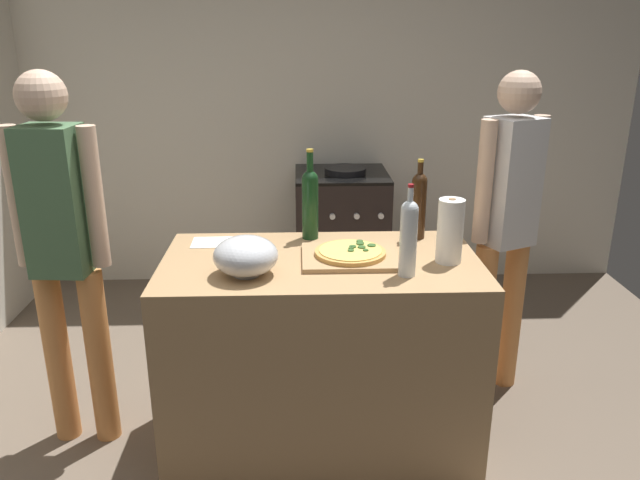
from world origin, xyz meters
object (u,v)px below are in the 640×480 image
(wine_bottle_dark, at_px, (310,201))
(wine_bottle_amber, at_px, (419,203))
(stove, at_px, (341,236))
(mixing_bowl, at_px, (246,256))
(paper_towel_roll, at_px, (450,231))
(wine_bottle_clear, at_px, (408,235))
(pizza, at_px, (351,252))
(person_in_red, at_px, (507,217))
(person_in_stripes, at_px, (62,241))

(wine_bottle_dark, xyz_separation_m, wine_bottle_amber, (0.49, -0.01, -0.01))
(wine_bottle_dark, relative_size, wine_bottle_amber, 1.13)
(stove, bearing_deg, wine_bottle_dark, -100.01)
(mixing_bowl, relative_size, wine_bottle_amber, 0.69)
(paper_towel_roll, height_order, wine_bottle_clear, wine_bottle_clear)
(pizza, distance_m, wine_bottle_clear, 0.30)
(mixing_bowl, xyz_separation_m, wine_bottle_dark, (0.26, 0.44, 0.10))
(mixing_bowl, distance_m, person_in_red, 1.34)
(mixing_bowl, distance_m, wine_bottle_amber, 0.86)
(wine_bottle_amber, relative_size, person_in_stripes, 0.22)
(wine_bottle_amber, relative_size, stove, 0.39)
(stove, bearing_deg, pizza, -92.70)
(wine_bottle_clear, distance_m, stove, 1.92)
(pizza, height_order, wine_bottle_amber, wine_bottle_amber)
(wine_bottle_amber, height_order, person_in_stripes, person_in_stripes)
(paper_towel_roll, bearing_deg, wine_bottle_amber, 102.97)
(pizza, xyz_separation_m, person_in_stripes, (-1.21, 0.08, 0.03))
(wine_bottle_clear, xyz_separation_m, stove, (-0.13, 1.81, -0.61))
(paper_towel_roll, distance_m, stove, 1.80)
(wine_bottle_amber, bearing_deg, wine_bottle_clear, -105.37)
(wine_bottle_clear, bearing_deg, pizza, 138.12)
(stove, bearing_deg, paper_towel_roll, -79.10)
(person_in_stripes, bearing_deg, mixing_bowl, -17.05)
(mixing_bowl, bearing_deg, pizza, 20.57)
(paper_towel_roll, height_order, wine_bottle_dark, wine_bottle_dark)
(wine_bottle_amber, xyz_separation_m, person_in_stripes, (-1.54, -0.18, -0.10))
(pizza, relative_size, paper_towel_roll, 1.10)
(wine_bottle_clear, xyz_separation_m, wine_bottle_amber, (0.12, 0.45, 0.00))
(mixing_bowl, xyz_separation_m, wine_bottle_clear, (0.62, -0.03, 0.09))
(mixing_bowl, height_order, wine_bottle_dark, wine_bottle_dark)
(wine_bottle_clear, relative_size, person_in_stripes, 0.22)
(wine_bottle_dark, bearing_deg, wine_bottle_amber, -1.75)
(stove, relative_size, person_in_red, 0.57)
(paper_towel_roll, xyz_separation_m, wine_bottle_dark, (-0.56, 0.33, 0.04))
(pizza, xyz_separation_m, person_in_red, (0.79, 0.42, 0.01))
(pizza, bearing_deg, person_in_red, 28.07)
(pizza, relative_size, stove, 0.32)
(paper_towel_roll, distance_m, person_in_red, 0.62)
(person_in_stripes, bearing_deg, stove, 50.26)
(wine_bottle_clear, distance_m, wine_bottle_dark, 0.59)
(wine_bottle_clear, bearing_deg, person_in_stripes, 169.28)
(wine_bottle_clear, xyz_separation_m, wine_bottle_dark, (-0.37, 0.46, 0.01))
(pizza, relative_size, wine_bottle_clear, 0.81)
(person_in_red, bearing_deg, person_in_stripes, -170.41)
(wine_bottle_clear, height_order, person_in_stripes, person_in_stripes)
(mixing_bowl, bearing_deg, person_in_red, 25.57)
(mixing_bowl, relative_size, wine_bottle_clear, 0.69)
(person_in_stripes, height_order, person_in_red, person_in_stripes)
(paper_towel_roll, bearing_deg, person_in_stripes, 175.44)
(wine_bottle_amber, bearing_deg, person_in_stripes, -173.24)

